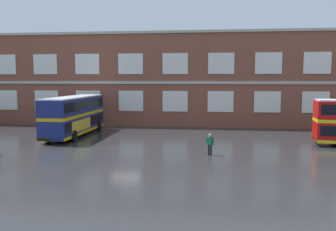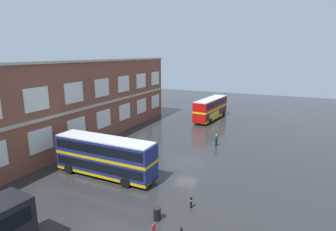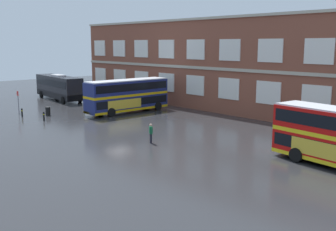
% 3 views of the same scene
% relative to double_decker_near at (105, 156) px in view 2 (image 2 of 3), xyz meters
% --- Properties ---
extents(ground_plane, '(120.00, 120.00, 0.00)m').
position_rel_double_decker_near_xyz_m(ground_plane, '(6.87, -4.32, -2.15)').
color(ground_plane, '#2B2B2D').
extents(brick_terminal_building, '(49.23, 8.19, 11.64)m').
position_rel_double_decker_near_xyz_m(brick_terminal_building, '(4.28, 11.66, 3.52)').
color(brick_terminal_building, brown).
rests_on(brick_terminal_building, ground).
extents(double_decker_near, '(3.01, 11.04, 4.07)m').
position_rel_double_decker_near_xyz_m(double_decker_near, '(0.00, 0.00, 0.00)').
color(double_decker_near, navy).
rests_on(double_decker_near, ground).
extents(double_decker_middle, '(11.21, 3.75, 4.07)m').
position_rel_double_decker_near_xyz_m(double_decker_middle, '(28.72, -3.00, 0.00)').
color(double_decker_middle, red).
rests_on(double_decker_middle, ground).
extents(waiting_passenger, '(0.61, 0.40, 1.70)m').
position_rel_double_decker_near_xyz_m(waiting_passenger, '(13.94, -8.03, -1.22)').
color(waiting_passenger, black).
rests_on(waiting_passenger, ground).
extents(station_litter_bin, '(0.60, 0.60, 1.03)m').
position_rel_double_decker_near_xyz_m(station_litter_bin, '(-4.69, -8.34, -1.63)').
color(station_litter_bin, black).
rests_on(station_litter_bin, ground).
extents(safety_bollard_east, '(0.19, 0.19, 0.95)m').
position_rel_double_decker_near_xyz_m(safety_bollard_east, '(-2.04, -10.13, -1.66)').
color(safety_bollard_east, black).
rests_on(safety_bollard_east, ground).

